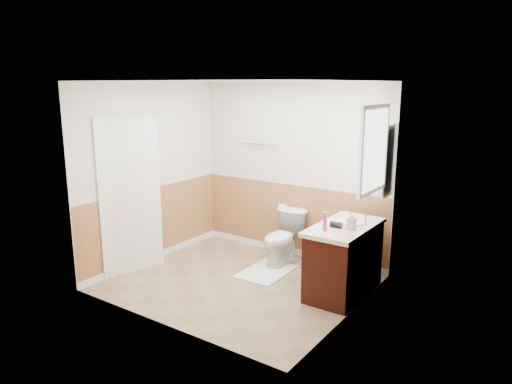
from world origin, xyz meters
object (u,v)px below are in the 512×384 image
Objects in this scene: lotion_bottle at (325,222)px; soap_dispenser at (351,221)px; bath_mat at (266,272)px; vanity_cabinet at (344,261)px; toilet at (283,238)px.

soap_dispenser is (0.22, 0.23, -0.01)m from lotion_bottle.
bath_mat is 0.73× the size of vanity_cabinet.
bath_mat is at bearing 174.84° from soap_dispenser.
soap_dispenser reaches higher than vanity_cabinet.
toilet is at bearing 143.48° from lotion_bottle.
lotion_bottle is at bearing -134.09° from soap_dispenser.
soap_dispenser is (1.22, -0.11, 0.94)m from bath_mat.
toilet is 3.35× the size of lotion_bottle.
vanity_cabinet reaches higher than toilet.
lotion_bottle reaches higher than bath_mat.
toilet is 1.45m from soap_dispenser.
lotion_bottle is at bearing -38.38° from toilet.
lotion_bottle is (1.00, -0.74, 0.59)m from toilet.
vanity_cabinet is at bearing 0.24° from bath_mat.
bath_mat is 3.64× the size of lotion_bottle.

